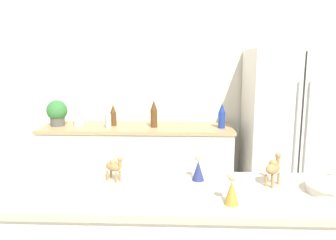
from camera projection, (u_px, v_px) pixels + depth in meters
name	position (u px, v px, depth m)	size (l,w,h in m)	color
wall_back	(178.00, 91.00, 3.88)	(8.00, 0.06, 2.55)	silver
back_counter	(138.00, 165.00, 3.71)	(2.10, 0.63, 0.91)	silver
refrigerator	(288.00, 132.00, 3.50)	(0.89, 0.76, 1.74)	silver
potted_plant	(57.00, 112.00, 3.63)	(0.23, 0.23, 0.29)	#595451
paper_towel_roll	(78.00, 114.00, 3.62)	(0.10, 0.10, 0.27)	white
back_bottle_0	(154.00, 114.00, 3.55)	(0.08, 0.08, 0.31)	brown
back_bottle_1	(222.00, 116.00, 3.50)	(0.07, 0.07, 0.28)	navy
back_bottle_2	(108.00, 117.00, 3.53)	(0.07, 0.07, 0.24)	#B2B7BC
back_bottle_3	(113.00, 115.00, 3.65)	(0.07, 0.07, 0.24)	brown
fruit_bowl	(332.00, 187.00, 1.57)	(0.24, 0.24, 0.05)	white
camel_figurine	(114.00, 166.00, 1.72)	(0.11, 0.09, 0.14)	#A87F4C
camel_figurine_second	(273.00, 167.00, 1.66)	(0.11, 0.12, 0.16)	#A87F4C
wise_man_figurine_crimson	(232.00, 190.00, 1.43)	(0.06, 0.06, 0.15)	#B28933
wise_man_figurine_purple	(198.00, 169.00, 1.73)	(0.06, 0.06, 0.15)	navy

